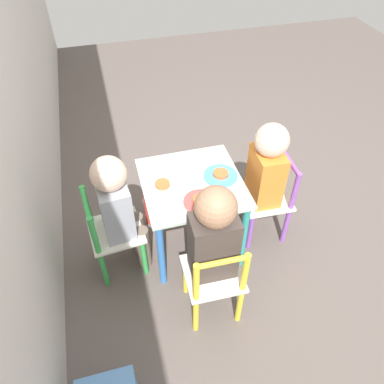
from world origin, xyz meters
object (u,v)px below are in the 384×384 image
object	(u,v)px
chair_yellow	(214,280)
child_back	(119,206)
chair_green	(112,234)
plate_front	(221,175)
plate_back	(163,186)
chair_purple	(268,199)
plate_left	(200,201)
child_left	(212,240)
kids_table	(192,194)
child_front	(263,174)

from	to	relation	value
chair_yellow	child_back	distance (m)	0.57
chair_green	plate_front	size ratio (longest dim) A/B	3.05
plate_front	plate_back	distance (m)	0.30
chair_yellow	chair_purple	bearing A→B (deg)	-135.39
chair_purple	plate_left	distance (m)	0.51
chair_yellow	child_left	size ratio (longest dim) A/B	0.67
child_back	child_left	world-z (taller)	child_left
chair_purple	chair_green	size ratio (longest dim) A/B	1.00
plate_back	plate_left	world-z (taller)	same
kids_table	child_left	xyz separation A→B (m)	(-0.38, 0.01, 0.08)
kids_table	child_left	bearing A→B (deg)	178.25
kids_table	plate_left	xyz separation A→B (m)	(-0.15, 0.00, 0.10)
chair_purple	chair_yellow	size ratio (longest dim) A/B	1.00
chair_green	child_back	xyz separation A→B (m)	(0.01, -0.06, 0.19)
plate_front	plate_left	world-z (taller)	same
child_left	plate_back	distance (m)	0.40
child_front	plate_front	size ratio (longest dim) A/B	4.39
child_front	child_back	size ratio (longest dim) A/B	1.02
kids_table	chair_green	bearing A→B (deg)	95.55
chair_yellow	child_left	bearing A→B (deg)	-90.00
plate_front	plate_back	bearing A→B (deg)	90.00
chair_yellow	plate_left	xyz separation A→B (m)	(0.29, -0.01, 0.23)
chair_green	plate_back	xyz separation A→B (m)	(0.04, -0.29, 0.23)
chair_purple	child_front	xyz separation A→B (m)	(0.00, 0.06, 0.20)
chair_green	chair_purple	bearing A→B (deg)	-94.04
chair_green	child_left	xyz separation A→B (m)	(-0.34, -0.42, 0.22)
kids_table	child_back	distance (m)	0.38
chair_green	plate_left	size ratio (longest dim) A/B	3.25
chair_green	chair_yellow	xyz separation A→B (m)	(-0.39, -0.42, 0.00)
plate_back	child_back	bearing A→B (deg)	99.18
chair_yellow	plate_back	world-z (taller)	chair_yellow
plate_back	child_front	bearing A→B (deg)	-91.81
plate_left	child_back	bearing A→B (deg)	73.18
plate_back	plate_left	bearing A→B (deg)	-135.00
child_back	plate_back	distance (m)	0.23
child_front	child_back	distance (m)	0.75
chair_green	plate_back	bearing A→B (deg)	-87.13
chair_yellow	plate_back	size ratio (longest dim) A/B	3.22
child_left	plate_back	xyz separation A→B (m)	(0.38, 0.14, 0.01)
child_left	plate_left	bearing A→B (deg)	-91.14
kids_table	chair_yellow	world-z (taller)	chair_yellow
child_front	child_back	bearing A→B (deg)	-85.97
plate_back	plate_left	size ratio (longest dim) A/B	1.01
kids_table	child_left	size ratio (longest dim) A/B	0.63
chair_yellow	child_left	world-z (taller)	child_left
child_back	plate_back	xyz separation A→B (m)	(0.04, -0.22, 0.04)
plate_front	plate_left	size ratio (longest dim) A/B	1.06
kids_table	plate_front	distance (m)	0.18
kids_table	child_left	world-z (taller)	child_left
plate_back	plate_left	xyz separation A→B (m)	(-0.15, -0.15, 0.00)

